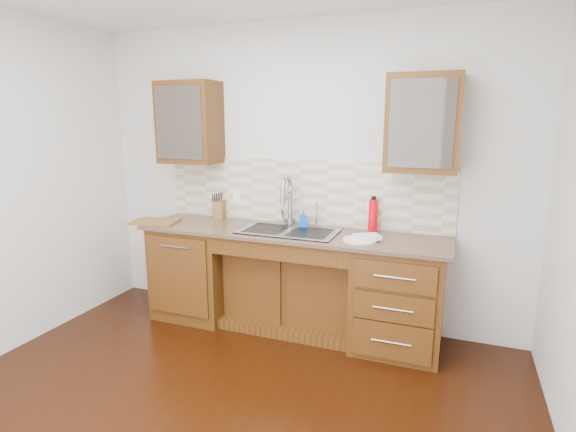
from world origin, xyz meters
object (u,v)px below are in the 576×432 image
at_px(water_bottle, 373,216).
at_px(cutting_board, 155,221).
at_px(soap_bottle, 303,219).
at_px(plate, 360,240).
at_px(knife_block, 220,210).

distance_m(water_bottle, cutting_board, 2.01).
bearing_deg(soap_bottle, water_bottle, -18.52).
bearing_deg(plate, soap_bottle, 155.06).
distance_m(soap_bottle, knife_block, 0.89).
height_order(plate, cutting_board, cutting_board).
bearing_deg(knife_block, soap_bottle, -15.44).
height_order(water_bottle, plate, water_bottle).
distance_m(plate, knife_block, 1.49).
bearing_deg(water_bottle, plate, -98.32).
xyz_separation_m(plate, knife_block, (-1.45, 0.34, 0.08)).
relative_size(water_bottle, knife_block, 1.67).
height_order(soap_bottle, knife_block, knife_block).
bearing_deg(cutting_board, water_bottle, 9.93).
xyz_separation_m(knife_block, cutting_board, (-0.48, -0.38, -0.08)).
distance_m(soap_bottle, plate, 0.63).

